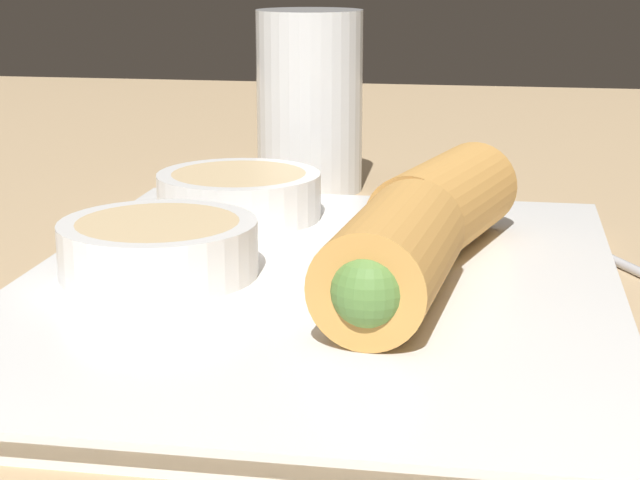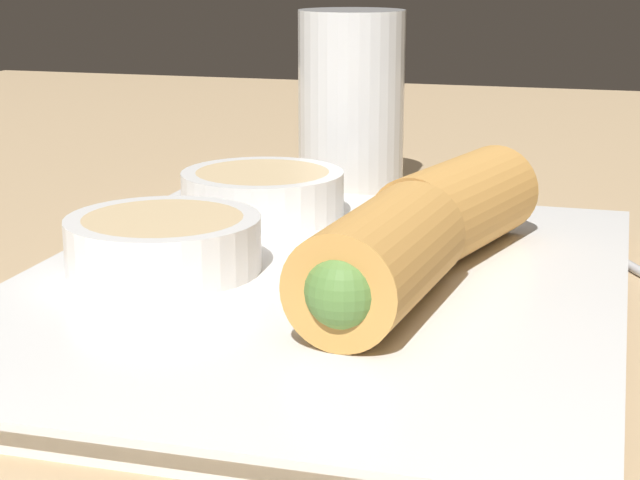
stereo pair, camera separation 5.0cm
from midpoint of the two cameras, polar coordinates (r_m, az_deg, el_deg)
table_surface at (r=46.16cm, az=-3.90°, el=-6.28°), size 180.00×140.00×2.00cm
serving_plate at (r=48.50cm, az=-2.96°, el=-2.98°), size 34.78×26.98×1.50cm
roll_front_left at (r=52.38cm, az=3.83°, el=1.82°), size 10.93×7.09×4.60cm
roll_front_right at (r=42.81cm, az=0.42°, el=-1.18°), size 10.83×5.54×4.60cm
dipping_bowl_near at (r=49.49cm, az=-11.50°, el=-0.35°), size 9.07×9.07×2.52cm
dipping_bowl_far at (r=59.54cm, az=-6.75°, el=2.46°), size 9.07×9.07×2.52cm
drinking_glass at (r=72.62cm, az=-2.55°, el=7.39°), size 7.15×7.15×12.13cm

